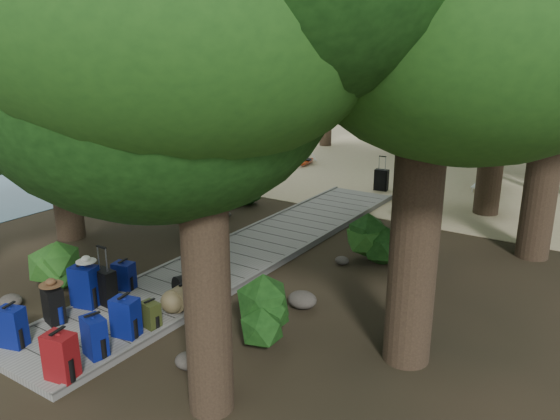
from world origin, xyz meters
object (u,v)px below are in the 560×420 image
Objects in this scene: duffel_right_khaki at (186,295)px; backpack_right_d at (150,313)px; backpack_right_c at (125,315)px; backpack_left_d at (124,274)px; backpack_left_b at (53,303)px; suitcase_on_boardwalk at (105,287)px; backpack_left_a at (12,325)px; backpack_left_c at (85,284)px; backpack_right_a at (60,354)px; duffel_right_black at (196,284)px; kayak at (307,161)px; sun_lounger at (483,182)px; backpack_right_b at (94,334)px; lone_suitcase_on_sand at (381,180)px.

backpack_right_d is at bearing -92.19° from duffel_right_khaki.
backpack_left_d is at bearing 127.99° from backpack_right_c.
backpack_left_b reaches higher than suitcase_on_boardwalk.
backpack_left_a reaches higher than backpack_right_d.
backpack_left_c is at bearing -167.84° from backpack_right_d.
backpack_left_b is 1.04× the size of suitcase_on_boardwalk.
backpack_right_c is (-0.16, 1.31, -0.02)m from backpack_right_a.
suitcase_on_boardwalk is (-1.16, -1.13, 0.09)m from duffel_right_black.
kayak is at bearing 87.23° from backpack_left_c.
backpack_left_a is at bearing -104.70° from sun_lounger.
backpack_right_b is (1.44, -0.30, 0.00)m from backpack_left_b.
sun_lounger is (2.28, 14.40, -0.22)m from backpack_right_a.
suitcase_on_boardwalk is at bearing -100.41° from lone_suitcase_on_sand.
sun_lounger is at bearing 75.65° from duffel_right_khaki.
backpack_right_d is 1.29m from duffel_right_black.
backpack_left_a is 1.39m from backpack_right_b.
backpack_left_b is (-0.14, 0.82, -0.02)m from backpack_left_a.
backpack_left_b is at bearing -102.04° from backpack_left_d.
duffel_right_black is 12.41m from kayak.
duffel_right_black reaches higher than duffel_right_khaki.
sun_lounger is (2.43, 13.09, -0.20)m from backpack_right_c.
suitcase_on_boardwalk is (0.24, 0.25, -0.09)m from backpack_left_c.
backpack_right_b is at bearing -95.86° from backpack_right_c.
lone_suitcase_on_sand is 3.38m from sun_lounger.
backpack_right_a is 0.25× the size of kayak.
backpack_left_c is 1.18× the size of backpack_right_c.
backpack_right_b is at bearing -83.87° from kayak.
lone_suitcase_on_sand is 4.61m from kayak.
suitcase_on_boardwalk reaches higher than backpack_right_d.
backpack_right_b is at bearing -94.25° from duffel_right_khaki.
backpack_left_d is 1.71m from backpack_right_d.
backpack_left_a is 0.86× the size of backpack_left_c.
backpack_left_a is 1.49× the size of backpack_right_d.
backpack_left_d reaches higher than sun_lounger.
backpack_left_d is 0.84× the size of backpack_right_b.
backpack_left_b is at bearing 83.09° from backpack_left_a.
duffel_right_khaki is 0.87× the size of duffel_right_black.
backpack_left_c reaches higher than backpack_left_d.
duffel_right_khaki is at bearing 45.17° from backpack_left_a.
backpack_left_a reaches higher than backpack_left_d.
sun_lounger is (3.80, 13.45, -0.18)m from backpack_left_b.
backpack_right_a is 1.00× the size of duffel_right_black.
backpack_left_a is 3.14m from duffel_right_black.
backpack_left_b is at bearing -177.92° from backpack_right_b.
backpack_right_a reaches higher than kayak.
kayak is at bearing 118.10° from backpack_right_d.
backpack_right_b is 0.23× the size of kayak.
suitcase_on_boardwalk reaches higher than duffel_right_black.
backpack_right_b is (1.47, -1.86, 0.05)m from backpack_left_d.
backpack_left_b is 0.42× the size of sun_lounger.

